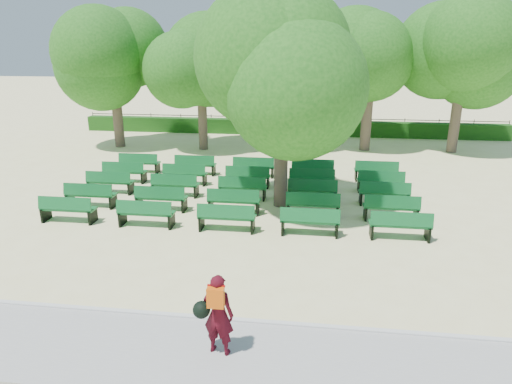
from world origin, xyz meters
TOP-DOWN VIEW (x-y plane):
  - ground at (0.00, 0.00)m, footprint 120.00×120.00m
  - paving at (0.00, -7.40)m, footprint 30.00×2.20m
  - curb at (0.00, -6.25)m, footprint 30.00×0.12m
  - hedge at (0.00, 14.00)m, footprint 26.00×0.70m
  - fence at (0.00, 14.40)m, footprint 26.00×0.10m
  - tree_line at (0.00, 10.00)m, footprint 21.80×6.80m
  - bench_array at (-0.92, 1.50)m, footprint 1.76×0.59m
  - tree_among at (0.51, 0.95)m, footprint 4.99×4.99m
  - person at (0.03, -7.27)m, footprint 0.77×0.49m

SIDE VIEW (x-z plane):
  - ground at x=0.00m, z-range 0.00..0.00m
  - fence at x=0.00m, z-range -0.51..0.51m
  - tree_line at x=0.00m, z-range -3.52..3.52m
  - paving at x=0.00m, z-range 0.00..0.06m
  - curb at x=0.00m, z-range 0.00..0.10m
  - bench_array at x=-0.92m, z-range -0.46..0.64m
  - hedge at x=0.00m, z-range 0.00..0.90m
  - person at x=0.03m, z-range 0.09..1.65m
  - tree_among at x=0.51m, z-range 1.16..8.02m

